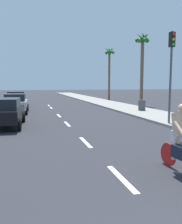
# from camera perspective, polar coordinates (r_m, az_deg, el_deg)

# --- Properties ---
(ground_plane) EXTENTS (160.00, 160.00, 0.00)m
(ground_plane) POSITION_cam_1_polar(r_m,az_deg,el_deg) (21.08, -8.77, 0.23)
(ground_plane) COLOR #2D2D33
(sidewalk_strip) EXTENTS (3.60, 80.00, 0.14)m
(sidewalk_strip) POSITION_cam_1_polar(r_m,az_deg,el_deg) (24.69, 6.86, 1.35)
(sidewalk_strip) COLOR #9E998E
(sidewalk_strip) RESTS_ON ground
(lane_stripe_1) EXTENTS (0.16, 1.80, 0.01)m
(lane_stripe_1) POSITION_cam_1_polar(r_m,az_deg,el_deg) (6.20, 7.26, -15.39)
(lane_stripe_1) COLOR white
(lane_stripe_1) RESTS_ON ground
(lane_stripe_2) EXTENTS (0.16, 1.80, 0.01)m
(lane_stripe_2) POSITION_cam_1_polar(r_m,az_deg,el_deg) (9.70, -1.35, -7.21)
(lane_stripe_2) COLOR white
(lane_stripe_2) RESTS_ON ground
(lane_stripe_3) EXTENTS (0.16, 1.80, 0.01)m
(lane_stripe_3) POSITION_cam_1_polar(r_m,az_deg,el_deg) (14.14, -5.72, -2.84)
(lane_stripe_3) COLOR white
(lane_stripe_3) RESTS_ON ground
(lane_stripe_4) EXTENTS (0.16, 1.80, 0.01)m
(lane_stripe_4) POSITION_cam_1_polar(r_m,az_deg,el_deg) (17.95, -7.69, -0.85)
(lane_stripe_4) COLOR white
(lane_stripe_4) RESTS_ON ground
(lane_stripe_5) EXTENTS (0.16, 1.80, 0.01)m
(lane_stripe_5) POSITION_cam_1_polar(r_m,az_deg,el_deg) (24.03, -9.52, 1.00)
(lane_stripe_5) COLOR white
(lane_stripe_5) RESTS_ON ground
(lane_stripe_6) EXTENTS (0.16, 1.80, 0.01)m
(lane_stripe_6) POSITION_cam_1_polar(r_m,az_deg,el_deg) (26.68, -10.06, 1.55)
(lane_stripe_6) COLOR white
(lane_stripe_6) RESTS_ON ground
(cyclist) EXTENTS (0.64, 1.71, 1.82)m
(cyclist) POSITION_cam_1_polar(r_m,az_deg,el_deg) (6.70, 20.60, -6.69)
(cyclist) COLOR black
(cyclist) RESTS_ON ground
(parked_car_black) EXTENTS (2.15, 4.31, 1.57)m
(parked_car_black) POSITION_cam_1_polar(r_m,az_deg,el_deg) (13.90, -19.98, 0.10)
(parked_car_black) COLOR black
(parked_car_black) RESTS_ON ground
(parked_car_silver) EXTENTS (2.00, 4.14, 1.57)m
(parked_car_silver) POSITION_cam_1_polar(r_m,az_deg,el_deg) (20.21, -17.54, 2.11)
(parked_car_silver) COLOR #B7BABF
(parked_car_silver) RESTS_ON ground
(parked_car_red) EXTENTS (2.15, 4.51, 1.57)m
(parked_car_red) POSITION_cam_1_polar(r_m,az_deg,el_deg) (26.46, -17.49, 3.12)
(parked_car_red) COLOR red
(parked_car_red) RESTS_ON ground
(palm_tree_far) EXTENTS (1.72, 1.72, 8.09)m
(palm_tree_far) POSITION_cam_1_polar(r_m,az_deg,el_deg) (27.37, 12.17, 14.09)
(palm_tree_far) COLOR brown
(palm_tree_far) RESTS_ON ground
(palm_tree_distant) EXTENTS (1.80, 1.83, 7.98)m
(palm_tree_distant) POSITION_cam_1_polar(r_m,az_deg,el_deg) (36.56, 4.40, 12.77)
(palm_tree_distant) COLOR brown
(palm_tree_distant) RESTS_ON ground
(traffic_signal) EXTENTS (0.28, 0.33, 5.20)m
(traffic_signal) POSITION_cam_1_polar(r_m,az_deg,el_deg) (14.12, 18.65, 11.50)
(traffic_signal) COLOR #4C4C51
(traffic_signal) RESTS_ON ground
(trash_bin_far) EXTENTS (0.60, 0.60, 0.87)m
(trash_bin_far) POSITION_cam_1_polar(r_m,az_deg,el_deg) (20.57, 12.06, 1.62)
(trash_bin_far) COLOR #47474C
(trash_bin_far) RESTS_ON sidewalk_strip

